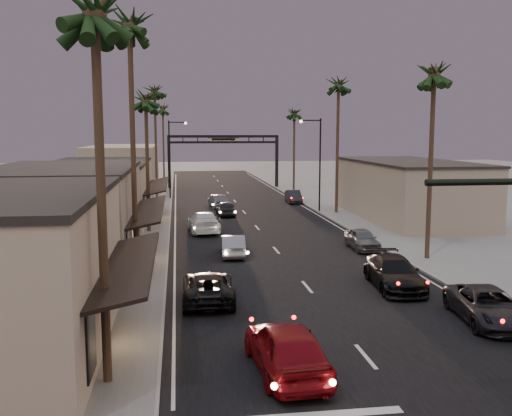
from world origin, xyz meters
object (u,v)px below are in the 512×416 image
object	(u,v)px
palm_la	(94,0)
oncoming_pickup	(208,287)
palm_ld	(154,88)
streetlight_right	(317,157)
palm_rc	(294,110)
arch	(224,148)
palm_far	(163,106)
palm_lc	(146,95)
curbside_black	(394,273)
palm_lb	(129,18)
palm_ra	(435,68)
streetlight_left	(172,153)
oncoming_red	(286,347)
oncoming_silver	(233,245)
curbside_near	(488,306)
palm_rb	(339,81)

from	to	relation	value
palm_la	oncoming_pickup	bearing A→B (deg)	66.73
palm_la	palm_ld	size ratio (longest dim) A/B	0.93
streetlight_right	palm_rc	distance (m)	19.75
arch	streetlight_right	world-z (taller)	streetlight_right
palm_la	palm_far	world-z (taller)	same
palm_lc	curbside_black	bearing A→B (deg)	-54.06
palm_lb	palm_ra	world-z (taller)	palm_lb
streetlight_left	oncoming_red	distance (m)	49.28
oncoming_red	palm_ld	bearing A→B (deg)	-87.20
arch	oncoming_pickup	xyz separation A→B (m)	(-5.06, -52.76, -4.84)
palm_ld	curbside_black	size ratio (longest dim) A/B	2.67
palm_la	curbside_black	size ratio (longest dim) A/B	2.48
curbside_black	palm_lb	bearing A→B (deg)	168.70
oncoming_pickup	oncoming_silver	xyz separation A→B (m)	(2.11, 9.52, -0.02)
palm_lc	oncoming_silver	bearing A→B (deg)	-58.57
palm_la	curbside_near	world-z (taller)	palm_la
palm_ld	palm_far	distance (m)	23.02
streetlight_right	palm_ra	xyz separation A→B (m)	(1.68, -21.00, 6.11)
palm_rc	curbside_black	xyz separation A→B (m)	(-4.35, -45.72, -9.70)
streetlight_left	oncoming_pickup	distance (m)	41.07
palm_rc	palm_far	world-z (taller)	palm_far
palm_la	curbside_black	bearing A→B (deg)	35.84
oncoming_pickup	oncoming_red	bearing A→B (deg)	105.98
oncoming_silver	curbside_black	distance (m)	11.12
arch	palm_la	xyz separation A→B (m)	(-8.60, -61.00, 5.91)
palm_lc	palm_ld	size ratio (longest dim) A/B	0.86
palm_far	oncoming_silver	world-z (taller)	palm_far
streetlight_right	palm_ld	size ratio (longest dim) A/B	0.63
streetlight_right	oncoming_red	xyz separation A→B (m)	(-9.91, -35.92, -4.47)
streetlight_right	streetlight_left	world-z (taller)	same
palm_rb	palm_rc	size ratio (longest dim) A/B	1.16
palm_la	arch	bearing A→B (deg)	81.97
arch	palm_lb	distance (m)	49.39
curbside_black	arch	bearing A→B (deg)	99.55
palm_rc	palm_far	size ratio (longest dim) A/B	0.92
streetlight_left	palm_far	bearing A→B (deg)	93.95
streetlight_right	palm_lb	xyz separation A→B (m)	(-15.52, -23.00, 8.06)
streetlight_left	curbside_near	world-z (taller)	streetlight_left
palm_ld	palm_rb	bearing A→B (deg)	-32.60
palm_ra	oncoming_pickup	world-z (taller)	palm_ra
arch	palm_ld	distance (m)	18.61
palm_lb	oncoming_red	distance (m)	18.85
streetlight_right	palm_rb	bearing A→B (deg)	-30.76
streetlight_right	streetlight_left	distance (m)	18.99
palm_lb	palm_ld	bearing A→B (deg)	90.00
oncoming_silver	streetlight_left	bearing A→B (deg)	-78.56
palm_rb	curbside_black	bearing A→B (deg)	-99.61
palm_la	palm_rb	bearing A→B (deg)	63.83
streetlight_right	curbside_near	xyz separation A→B (m)	(-0.81, -32.22, -4.63)
palm_la	palm_ld	distance (m)	46.01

